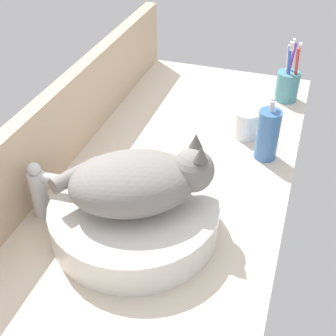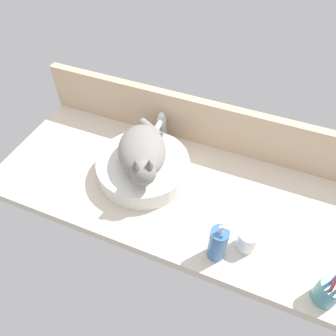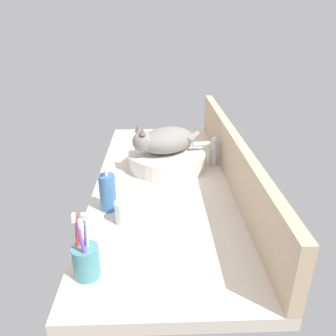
{
  "view_description": "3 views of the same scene",
  "coord_description": "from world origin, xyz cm",
  "views": [
    {
      "loc": [
        -79.71,
        -27.7,
        69.63
      ],
      "look_at": [
        -5.07,
        -3.29,
        10.77
      ],
      "focal_mm": 50.0,
      "sensor_mm": 36.0,
      "label": 1
    },
    {
      "loc": [
        25.73,
        -71.66,
        95.45
      ],
      "look_at": [
        -4.0,
        0.29,
        8.4
      ],
      "focal_mm": 35.0,
      "sensor_mm": 36.0,
      "label": 2
    },
    {
      "loc": [
        120.75,
        -3.42,
        61.82
      ],
      "look_at": [
        2.7,
        0.7,
        7.21
      ],
      "focal_mm": 35.0,
      "sensor_mm": 36.0,
      "label": 3
    }
  ],
  "objects": [
    {
      "name": "ground_plane",
      "position": [
        0.0,
        0.0,
        -2.0
      ],
      "size": [
        138.39,
        57.36,
        4.0
      ],
      "primitive_type": "cube",
      "color": "beige"
    },
    {
      "name": "backsplash_panel",
      "position": [
        0.0,
        26.88,
        10.12
      ],
      "size": [
        138.39,
        3.6,
        20.24
      ],
      "primitive_type": "cube",
      "color": "#CCAD8C",
      "rests_on": "ground_plane"
    },
    {
      "name": "cat",
      "position": [
        -13.63,
        -0.22,
        13.06
      ],
      "size": [
        26.74,
        30.17,
        14.0
      ],
      "color": "gray",
      "rests_on": "sink_basin"
    },
    {
      "name": "faucet",
      "position": [
        -15.67,
        20.95,
        7.3
      ],
      "size": [
        3.6,
        11.85,
        13.6
      ],
      "color": "silver",
      "rests_on": "ground_plane"
    },
    {
      "name": "toothbrush_cup",
      "position": [
        53.6,
        -22.23,
        5.22
      ],
      "size": [
        6.92,
        6.92,
        18.68
      ],
      "color": "teal",
      "rests_on": "ground_plane"
    },
    {
      "name": "sink_basin",
      "position": [
        -14.34,
        0.95,
        3.65
      ],
      "size": [
        34.67,
        34.67,
        7.3
      ],
      "primitive_type": "cylinder",
      "color": "silver",
      "rests_on": "ground_plane"
    },
    {
      "name": "soap_dispenser",
      "position": [
        20.97,
        -20.84,
        6.75
      ],
      "size": [
        5.67,
        5.67,
        16.55
      ],
      "color": "#3F72B2",
      "rests_on": "ground_plane"
    },
    {
      "name": "water_glass",
      "position": [
        29.02,
        -14.44,
        3.3
      ],
      "size": [
        6.49,
        6.49,
        7.53
      ],
      "color": "white",
      "rests_on": "ground_plane"
    }
  ]
}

